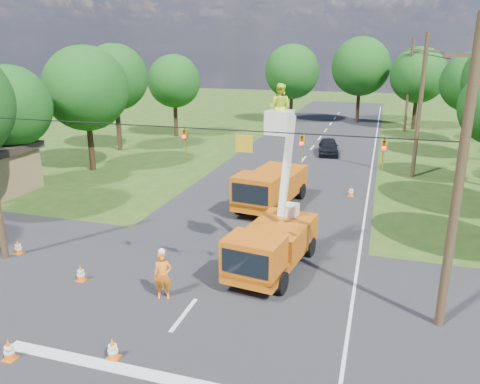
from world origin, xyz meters
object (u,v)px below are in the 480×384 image
(traffic_cone_7, at_px, (351,191))
(pole_right_near, at_px, (459,180))
(ground_worker, at_px, (163,276))
(traffic_cone_4, at_px, (81,273))
(traffic_cone_2, at_px, (290,237))
(traffic_cone_5, at_px, (18,247))
(traffic_cone_0, at_px, (113,349))
(tree_left_f, at_px, (174,81))
(tree_right_e, at_px, (470,83))
(distant_car, at_px, (328,146))
(bucket_truck, at_px, (273,233))
(tree_far_a, at_px, (292,72))
(tree_left_c, at_px, (10,107))
(pole_right_mid, at_px, (420,106))
(traffic_cone_3, at_px, (292,212))
(tree_far_c, at_px, (419,75))
(tree_far_b, at_px, (361,67))
(traffic_cone_8, at_px, (9,350))
(tree_left_e, at_px, (115,77))
(tree_left_d, at_px, (86,89))
(second_truck, at_px, (270,187))
(pole_right_far, at_px, (409,85))

(traffic_cone_7, bearing_deg, pole_right_near, -74.08)
(ground_worker, distance_m, traffic_cone_4, 3.84)
(traffic_cone_2, xyz_separation_m, traffic_cone_5, (-11.61, -4.73, 0.00))
(traffic_cone_0, distance_m, tree_left_f, 37.80)
(tree_right_e, bearing_deg, distant_car, -142.35)
(bucket_truck, relative_size, tree_far_a, 0.81)
(traffic_cone_2, bearing_deg, distant_car, 91.79)
(traffic_cone_5, bearing_deg, traffic_cone_0, -33.17)
(tree_left_c, bearing_deg, bucket_truck, -19.60)
(tree_left_f, bearing_deg, traffic_cone_7, -39.93)
(pole_right_near, distance_m, pole_right_mid, 20.00)
(traffic_cone_3, bearing_deg, tree_far_c, 76.85)
(tree_right_e, distance_m, tree_far_b, 14.75)
(distant_car, height_order, tree_far_c, tree_far_c)
(tree_left_f, bearing_deg, traffic_cone_0, -68.49)
(bucket_truck, distance_m, traffic_cone_8, 10.29)
(ground_worker, xyz_separation_m, distant_car, (2.93, 26.79, -0.24))
(tree_far_c, bearing_deg, tree_left_c, -128.23)
(distant_car, xyz_separation_m, traffic_cone_3, (0.02, -16.89, -0.35))
(traffic_cone_2, bearing_deg, tree_far_c, 79.01)
(distant_car, relative_size, pole_right_mid, 0.41)
(tree_left_e, bearing_deg, traffic_cone_4, -62.65)
(tree_left_c, distance_m, tree_left_d, 6.22)
(ground_worker, relative_size, traffic_cone_4, 2.65)
(second_truck, height_order, tree_far_c, tree_far_c)
(second_truck, distance_m, pole_right_mid, 13.40)
(traffic_cone_2, bearing_deg, second_truck, 113.79)
(traffic_cone_2, height_order, tree_far_c, tree_far_c)
(traffic_cone_7, bearing_deg, traffic_cone_4, -123.10)
(tree_far_b, bearing_deg, traffic_cone_7, -87.13)
(traffic_cone_5, bearing_deg, pole_right_near, -1.69)
(pole_right_near, bearing_deg, tree_left_e, 138.99)
(tree_left_f, bearing_deg, pole_right_mid, -23.23)
(traffic_cone_7, bearing_deg, tree_far_a, 108.13)
(traffic_cone_8, bearing_deg, tree_right_e, 66.38)
(traffic_cone_7, relative_size, tree_far_a, 0.07)
(distant_car, distance_m, pole_right_far, 16.44)
(pole_right_far, height_order, tree_left_c, pole_right_far)
(pole_right_near, relative_size, tree_left_f, 1.19)
(traffic_cone_2, relative_size, traffic_cone_3, 1.00)
(distant_car, bearing_deg, pole_right_far, 56.48)
(tree_far_b, bearing_deg, bucket_truck, -91.15)
(tree_left_e, bearing_deg, traffic_cone_8, -65.30)
(distant_car, bearing_deg, tree_far_c, 56.33)
(tree_left_d, xyz_separation_m, tree_left_f, (0.20, 15.00, -0.44))
(traffic_cone_5, bearing_deg, distant_car, 66.44)
(traffic_cone_5, relative_size, traffic_cone_8, 1.00)
(pole_right_far, distance_m, tree_right_e, 7.32)
(traffic_cone_7, relative_size, tree_right_e, 0.08)
(traffic_cone_7, distance_m, tree_far_b, 31.90)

